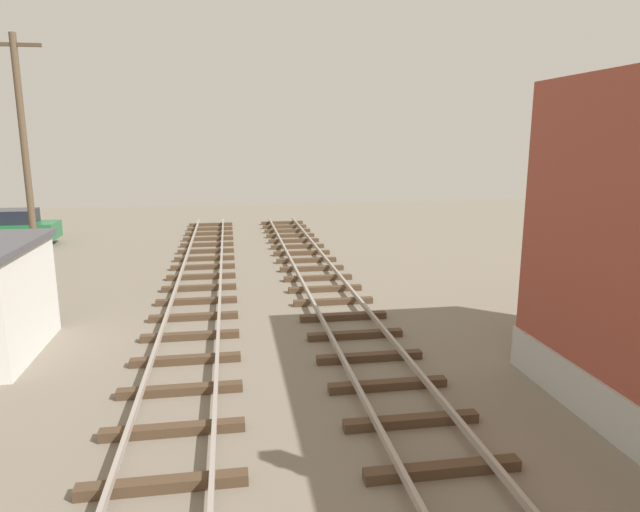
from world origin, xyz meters
TOP-DOWN VIEW (x-y plane):
  - parked_car_green at (-12.64, 27.29)m, footprint 4.20×2.04m
  - utility_pole_far at (-9.36, 20.39)m, footprint 1.80×0.24m

SIDE VIEW (x-z plane):
  - parked_car_green at x=-12.64m, z-range 0.02..1.78m
  - utility_pole_far at x=-9.36m, z-range 0.19..8.82m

